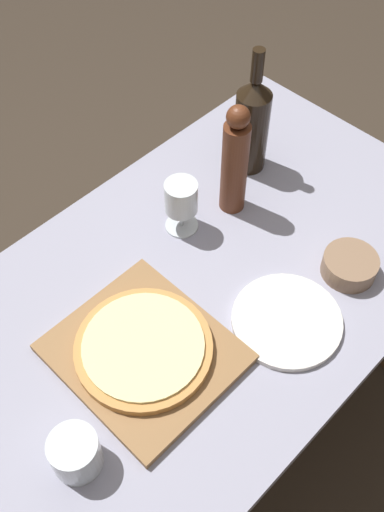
{
  "coord_description": "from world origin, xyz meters",
  "views": [
    {
      "loc": [
        0.5,
        -0.56,
        1.81
      ],
      "look_at": [
        -0.03,
        -0.02,
        0.81
      ],
      "focal_mm": 42.0,
      "sensor_mm": 36.0,
      "label": 1
    }
  ],
  "objects_px": {
    "pepper_mill": "(235,162)",
    "small_bowl": "(350,265)",
    "wine_glass": "(181,199)",
    "pizza": "(143,347)",
    "wine_bottle": "(252,123)"
  },
  "relations": [
    {
      "from": "pepper_mill",
      "to": "wine_glass",
      "type": "distance_m",
      "value": 0.14
    },
    {
      "from": "pepper_mill",
      "to": "small_bowl",
      "type": "bearing_deg",
      "value": 5.67
    },
    {
      "from": "pizza",
      "to": "wine_bottle",
      "type": "distance_m",
      "value": 0.59
    },
    {
      "from": "pepper_mill",
      "to": "small_bowl",
      "type": "relative_size",
      "value": 2.44
    },
    {
      "from": "wine_glass",
      "to": "pepper_mill",
      "type": "bearing_deg",
      "value": 73.84
    },
    {
      "from": "wine_glass",
      "to": "wine_bottle",
      "type": "bearing_deg",
      "value": 95.75
    },
    {
      "from": "pizza",
      "to": "small_bowl",
      "type": "distance_m",
      "value": 0.48
    },
    {
      "from": "pepper_mill",
      "to": "small_bowl",
      "type": "height_order",
      "value": "pepper_mill"
    },
    {
      "from": "small_bowl",
      "to": "pizza",
      "type": "bearing_deg",
      "value": -110.47
    },
    {
      "from": "pepper_mill",
      "to": "wine_glass",
      "type": "xyz_separation_m",
      "value": [
        -0.04,
        -0.13,
        -0.05
      ]
    },
    {
      "from": "wine_glass",
      "to": "small_bowl",
      "type": "distance_m",
      "value": 0.39
    },
    {
      "from": "wine_bottle",
      "to": "wine_glass",
      "type": "xyz_separation_m",
      "value": [
        0.03,
        -0.26,
        -0.04
      ]
    },
    {
      "from": "pepper_mill",
      "to": "small_bowl",
      "type": "xyz_separation_m",
      "value": [
        0.31,
        0.03,
        -0.12
      ]
    },
    {
      "from": "wine_bottle",
      "to": "wine_glass",
      "type": "distance_m",
      "value": 0.27
    },
    {
      "from": "wine_bottle",
      "to": "wine_glass",
      "type": "height_order",
      "value": "wine_bottle"
    }
  ]
}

